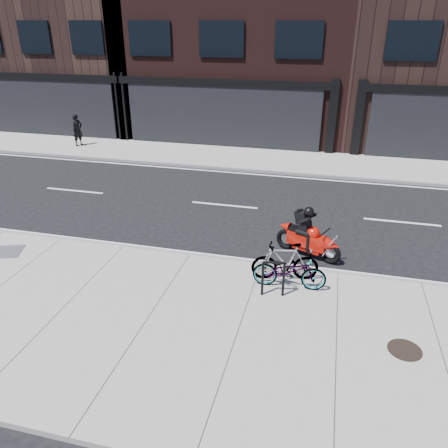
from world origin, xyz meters
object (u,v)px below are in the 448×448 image
(bicycle_front, at_px, (289,271))
(bicycle_rear, at_px, (285,262))
(utility_grate, at_px, (8,252))
(bike_rack, at_px, (273,276))
(motorcycle, at_px, (311,237))
(manhole_cover, at_px, (405,350))
(pedestrian, at_px, (77,130))

(bicycle_front, distance_m, bicycle_rear, 0.37)
(utility_grate, bearing_deg, bike_rack, -2.30)
(motorcycle, bearing_deg, manhole_cover, -36.29)
(manhole_cover, bearing_deg, bike_rack, 155.80)
(bicycle_rear, bearing_deg, pedestrian, -142.94)
(manhole_cover, distance_m, utility_grate, 10.41)
(bike_rack, bearing_deg, manhole_cover, -24.20)
(motorcycle, bearing_deg, bike_rack, -83.69)
(bicycle_front, bearing_deg, manhole_cover, -127.55)
(bike_rack, bearing_deg, bicycle_front, 52.89)
(bicycle_front, bearing_deg, utility_grate, 87.87)
(bicycle_front, distance_m, motorcycle, 1.92)
(motorcycle, height_order, manhole_cover, motorcycle)
(motorcycle, bearing_deg, pedestrian, 168.13)
(bike_rack, xyz_separation_m, pedestrian, (-11.65, 11.07, 0.27))
(motorcycle, distance_m, manhole_cover, 4.17)
(bike_rack, xyz_separation_m, bicycle_front, (0.33, 0.44, -0.07))
(bicycle_front, relative_size, manhole_cover, 2.66)
(pedestrian, height_order, manhole_cover, pedestrian)
(manhole_cover, height_order, utility_grate, same)
(bicycle_rear, height_order, motorcycle, motorcycle)
(pedestrian, bearing_deg, utility_grate, -140.19)
(bicycle_rear, height_order, manhole_cover, bicycle_rear)
(manhole_cover, relative_size, utility_grate, 0.88)
(bicycle_front, relative_size, utility_grate, 2.34)
(bike_rack, xyz_separation_m, utility_grate, (-7.49, 0.30, -0.53))
(bicycle_rear, bearing_deg, bike_rack, -25.36)
(motorcycle, relative_size, utility_grate, 2.49)
(bicycle_front, relative_size, pedestrian, 1.09)
(bike_rack, distance_m, utility_grate, 7.52)
(bicycle_rear, xyz_separation_m, manhole_cover, (2.62, -2.03, -0.49))
(bike_rack, xyz_separation_m, manhole_cover, (2.80, -1.26, -0.53))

